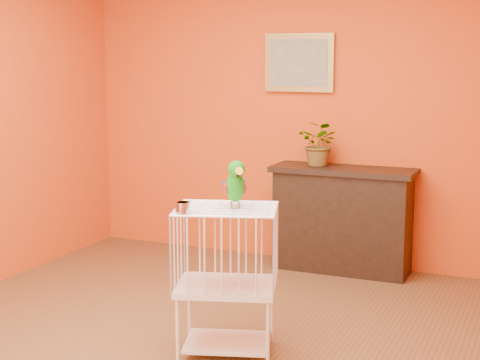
% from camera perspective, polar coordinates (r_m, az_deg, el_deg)
% --- Properties ---
extents(ground, '(4.50, 4.50, 0.00)m').
position_cam_1_polar(ground, '(4.74, -4.70, -12.81)').
color(ground, brown).
rests_on(ground, ground).
extents(room_shell, '(4.50, 4.50, 4.50)m').
position_cam_1_polar(room_shell, '(4.39, -4.98, 6.68)').
color(room_shell, '#CB4A13').
rests_on(room_shell, ground).
extents(console_cabinet, '(1.20, 0.43, 0.89)m').
position_cam_1_polar(console_cabinet, '(6.26, 7.91, -3.04)').
color(console_cabinet, black).
rests_on(console_cabinet, ground).
extents(potted_plant, '(0.41, 0.44, 0.30)m').
position_cam_1_polar(potted_plant, '(6.20, 6.15, 2.41)').
color(potted_plant, '#26722D').
rests_on(potted_plant, console_cabinet).
extents(framed_picture, '(0.62, 0.04, 0.50)m').
position_cam_1_polar(framed_picture, '(6.42, 4.61, 9.06)').
color(framed_picture, '#A8873C').
rests_on(framed_picture, room_shell).
extents(birdcage, '(0.70, 0.61, 0.91)m').
position_cam_1_polar(birdcage, '(4.48, -1.06, -7.69)').
color(birdcage, silver).
rests_on(birdcage, ground).
extents(feed_cup, '(0.09, 0.09, 0.06)m').
position_cam_1_polar(feed_cup, '(4.22, -4.45, -2.13)').
color(feed_cup, silver).
rests_on(feed_cup, birdcage).
extents(parrot, '(0.20, 0.24, 0.29)m').
position_cam_1_polar(parrot, '(4.34, -0.37, -0.27)').
color(parrot, '#59544C').
rests_on(parrot, birdcage).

